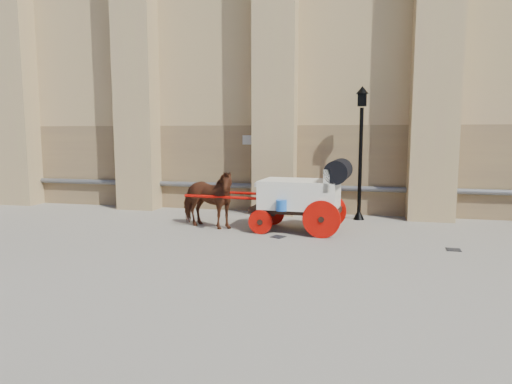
# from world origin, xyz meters

# --- Properties ---
(ground) EXTENTS (90.00, 90.00, 0.00)m
(ground) POSITION_xyz_m (0.00, 0.00, 0.00)
(ground) COLOR slate
(ground) RESTS_ON ground
(horse) EXTENTS (2.19, 1.49, 1.69)m
(horse) POSITION_xyz_m (-2.48, 0.83, 0.85)
(horse) COLOR #612D18
(horse) RESTS_ON ground
(carriage) EXTENTS (4.71, 1.71, 2.03)m
(carriage) POSITION_xyz_m (0.35, 0.96, 1.09)
(carriage) COLOR black
(carriage) RESTS_ON ground
(street_lamp) EXTENTS (0.39, 0.39, 4.17)m
(street_lamp) POSITION_xyz_m (1.82, 3.14, 2.23)
(street_lamp) COLOR black
(street_lamp) RESTS_ON ground
(drain_grate_near) EXTENTS (0.42, 0.42, 0.01)m
(drain_grate_near) POSITION_xyz_m (-0.25, 0.11, 0.01)
(drain_grate_near) COLOR black
(drain_grate_near) RESTS_ON ground
(drain_grate_far) EXTENTS (0.34, 0.34, 0.01)m
(drain_grate_far) POSITION_xyz_m (4.01, -0.30, 0.01)
(drain_grate_far) COLOR black
(drain_grate_far) RESTS_ON ground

